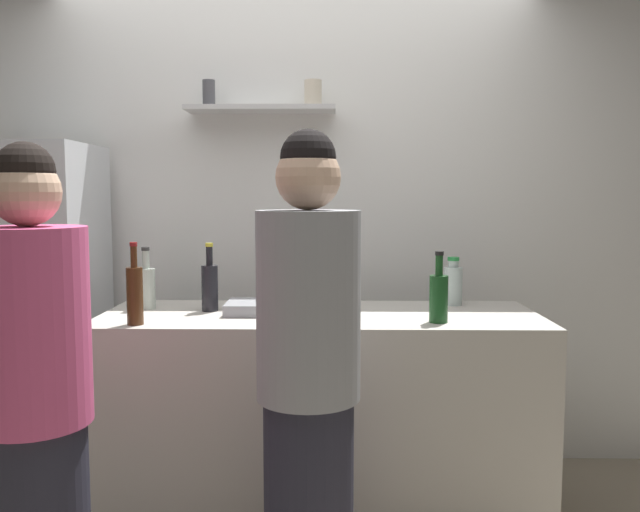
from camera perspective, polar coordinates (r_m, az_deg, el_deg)
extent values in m
cube|color=white|center=(3.53, -2.17, 3.04)|extent=(4.80, 0.10, 2.60)
cube|color=silver|center=(3.41, -5.21, 12.73)|extent=(0.76, 0.22, 0.02)
cylinder|color=#4C4C51|center=(3.46, -9.75, 13.90)|extent=(0.06, 0.06, 0.14)
cylinder|color=beige|center=(3.40, -0.62, 14.10)|extent=(0.09, 0.09, 0.13)
cube|color=silver|center=(3.49, -23.57, -4.97)|extent=(0.56, 0.57, 1.69)
cylinder|color=#99999E|center=(3.13, -23.37, -4.52)|extent=(0.02, 0.02, 0.45)
cube|color=#B7B2A8|center=(2.94, 0.00, -14.02)|extent=(1.89, 0.68, 0.93)
cube|color=gray|center=(2.83, -4.78, -4.52)|extent=(0.34, 0.24, 0.05)
cylinder|color=#B2B2B7|center=(2.63, -1.59, -4.42)|extent=(0.11, 0.11, 0.13)
cylinder|color=silver|center=(2.61, -1.58, -2.99)|extent=(0.01, 0.01, 0.19)
cylinder|color=silver|center=(2.64, -1.40, -2.96)|extent=(0.04, 0.02, 0.18)
cylinder|color=silver|center=(2.59, -1.75, -3.33)|extent=(0.02, 0.01, 0.16)
cylinder|color=silver|center=(2.63, -1.51, -3.23)|extent=(0.03, 0.01, 0.16)
cylinder|color=silver|center=(2.62, -1.57, -3.26)|extent=(0.02, 0.01, 0.16)
cylinder|color=silver|center=(2.60, -1.37, -3.22)|extent=(0.01, 0.01, 0.17)
cylinder|color=silver|center=(2.64, -1.30, -3.05)|extent=(0.02, 0.02, 0.17)
cylinder|color=black|center=(2.91, -9.66, -2.81)|extent=(0.07, 0.07, 0.20)
cylinder|color=black|center=(2.89, -9.71, 0.00)|extent=(0.03, 0.03, 0.08)
cylinder|color=gold|center=(2.89, -9.72, 0.98)|extent=(0.03, 0.03, 0.02)
cylinder|color=#B2BFB2|center=(3.02, -15.02, -2.79)|extent=(0.08, 0.08, 0.18)
cylinder|color=#B2BFB2|center=(3.01, -15.08, -0.31)|extent=(0.03, 0.03, 0.08)
cylinder|color=#333333|center=(3.01, -15.10, 0.62)|extent=(0.04, 0.04, 0.02)
cylinder|color=#19471E|center=(2.65, 10.39, -3.74)|extent=(0.08, 0.08, 0.19)
cylinder|color=#19471E|center=(2.64, 10.44, -0.82)|extent=(0.03, 0.03, 0.08)
cylinder|color=black|center=(2.63, 10.45, 0.24)|extent=(0.03, 0.03, 0.02)
cylinder|color=#472814|center=(2.66, -15.97, -3.41)|extent=(0.06, 0.06, 0.23)
cylinder|color=#472814|center=(2.65, -16.06, -0.07)|extent=(0.03, 0.03, 0.08)
cylinder|color=maroon|center=(2.64, -16.08, 1.01)|extent=(0.03, 0.03, 0.02)
cylinder|color=silver|center=(3.09, 11.61, -2.61)|extent=(0.09, 0.09, 0.18)
cylinder|color=silver|center=(3.08, 11.64, -0.69)|extent=(0.05, 0.05, 0.03)
cylinder|color=#268C3F|center=(3.07, 11.65, -0.24)|extent=(0.05, 0.05, 0.02)
cylinder|color=#262633|center=(2.33, -1.00, -21.51)|extent=(0.30, 0.30, 0.78)
cylinder|color=gray|center=(2.11, -1.03, -4.36)|extent=(0.34, 0.34, 0.62)
sphere|color=#D8AD8C|center=(2.08, -1.05, 6.94)|extent=(0.21, 0.21, 0.21)
sphere|color=black|center=(2.08, -1.06, 8.68)|extent=(0.18, 0.18, 0.18)
cylinder|color=#D14C7F|center=(2.13, -24.04, -5.66)|extent=(0.34, 0.34, 0.60)
sphere|color=#D8AD8C|center=(2.10, -24.45, 5.14)|extent=(0.20, 0.20, 0.20)
sphere|color=black|center=(2.10, -24.52, 6.81)|extent=(0.17, 0.17, 0.17)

